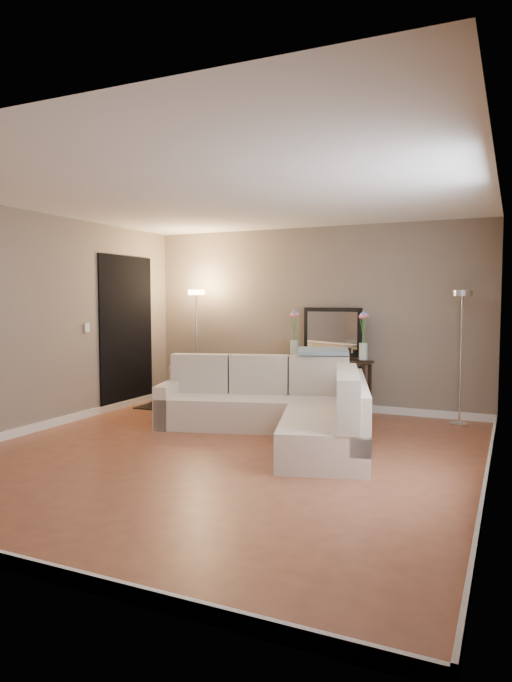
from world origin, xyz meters
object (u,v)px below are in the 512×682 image
at_px(sectional_sofa, 284,407).
at_px(floor_lamp_lit, 197,323).
at_px(floor_lamp_unlit, 462,330).
at_px(console_table, 322,382).

height_order(sectional_sofa, floor_lamp_lit, floor_lamp_lit).
bearing_deg(floor_lamp_unlit, console_table, 178.33).
xyz_separation_m(console_table, floor_lamp_unlit, (1.81, -0.05, 0.77)).
distance_m(console_table, floor_lamp_lit, 2.10).
bearing_deg(sectional_sofa, floor_lamp_unlit, 36.91).
xyz_separation_m(floor_lamp_lit, floor_lamp_unlit, (3.76, 0.03, -0.02)).
distance_m(sectional_sofa, floor_lamp_unlit, 2.44).
xyz_separation_m(sectional_sofa, floor_lamp_lit, (-1.94, 1.33, 0.89)).
xyz_separation_m(sectional_sofa, floor_lamp_unlit, (1.82, 1.37, 0.87)).
bearing_deg(floor_lamp_lit, floor_lamp_unlit, 0.51).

